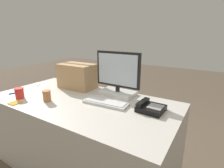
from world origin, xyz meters
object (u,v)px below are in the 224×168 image
monitor (118,78)px  desk_phone (150,108)px  sticky_note_pad (15,103)px  paper_cup_left (19,93)px  cardboard_box (77,76)px  paper_cup_right (47,96)px  pen_marker (16,93)px  keyboard (106,103)px  spoon (38,86)px

monitor → desk_phone: bearing=-25.0°
desk_phone → sticky_note_pad: size_ratio=2.22×
monitor → paper_cup_left: 0.97m
cardboard_box → paper_cup_right: bearing=-84.1°
desk_phone → pen_marker: 1.40m
paper_cup_right → cardboard_box: cardboard_box is taller
keyboard → paper_cup_left: paper_cup_left is taller
paper_cup_left → pen_marker: paper_cup_left is taller
monitor → desk_phone: size_ratio=2.26×
keyboard → cardboard_box: cardboard_box is taller
monitor → cardboard_box: (-0.51, -0.04, -0.04)m
paper_cup_right → pen_marker: bearing=-176.3°
monitor → desk_phone: 0.49m
paper_cup_right → pen_marker: (-0.47, -0.03, -0.05)m
desk_phone → cardboard_box: size_ratio=0.51×
paper_cup_right → pen_marker: 0.47m
monitor → spoon: 1.01m
spoon → sticky_note_pad: sticky_note_pad is taller
desk_phone → spoon: desk_phone is taller
paper_cup_left → paper_cup_right: bearing=17.3°
paper_cup_right → pen_marker: paper_cup_right is taller
desk_phone → cardboard_box: bearing=172.5°
spoon → cardboard_box: 0.52m
monitor → paper_cup_left: monitor is taller
desk_phone → sticky_note_pad: 1.21m
sticky_note_pad → desk_phone: bearing=24.3°
paper_cup_right → sticky_note_pad: paper_cup_right is taller
spoon → paper_cup_right: bearing=28.1°
paper_cup_right → cardboard_box: size_ratio=0.25×
pen_marker → sticky_note_pad: (0.26, -0.16, -0.00)m
paper_cup_right → cardboard_box: bearing=95.9°
monitor → pen_marker: 1.09m
sticky_note_pad → spoon: bearing=122.8°
keyboard → pen_marker: bearing=-169.3°
keyboard → pen_marker: 1.00m
paper_cup_right → monitor: bearing=47.5°
desk_phone → sticky_note_pad: desk_phone is taller
monitor → pen_marker: monitor is taller
spoon → pen_marker: (0.03, -0.29, 0.00)m
paper_cup_left → cardboard_box: 0.62m
monitor → keyboard: bearing=-82.7°
paper_cup_left → spoon: size_ratio=0.86×
spoon → sticky_note_pad: bearing=-2.0°
monitor → sticky_note_pad: 0.99m
desk_phone → spoon: bearing=-175.5°
spoon → sticky_note_pad: (0.29, -0.44, 0.00)m
cardboard_box → pen_marker: bearing=-129.9°
keyboard → cardboard_box: (-0.55, 0.24, 0.13)m
monitor → cardboard_box: bearing=-176.0°
keyboard → spoon: keyboard is taller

